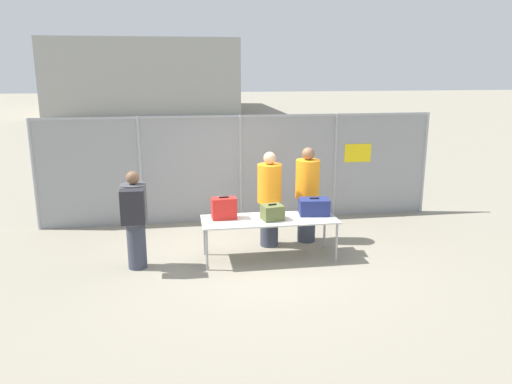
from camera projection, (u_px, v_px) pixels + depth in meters
The scene contains 11 objects.
ground_plane at pixel (258, 259), 8.67m from camera, with size 120.00×120.00×0.00m, color gray.
fence_section at pixel (241, 166), 10.60m from camera, with size 8.42×0.07×2.27m.
inspection_table at pixel (269, 221), 8.52m from camera, with size 2.31×0.83×0.72m.
suitcase_red at pixel (224, 208), 8.47m from camera, with size 0.43×0.26×0.39m.
suitcase_olive at pixel (272, 212), 8.42m from camera, with size 0.40×0.35×0.28m.
suitcase_navy at pixel (314, 207), 8.71m from camera, with size 0.55×0.40×0.31m.
traveler_hooded at pixel (135, 217), 8.02m from camera, with size 0.40×0.63×1.63m.
security_worker_near at pixel (269, 198), 9.11m from camera, with size 0.44×0.44×1.77m.
security_worker_far at pixel (307, 194), 9.35m from camera, with size 0.45×0.45×1.81m.
utility_trailer at pixel (258, 181), 12.67m from camera, with size 3.80×2.34×0.74m.
distant_hangar at pixel (147, 76), 38.35m from camera, with size 12.94×12.96×5.14m.
Camera 1 is at (-1.31, -8.02, 3.23)m, focal length 35.00 mm.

